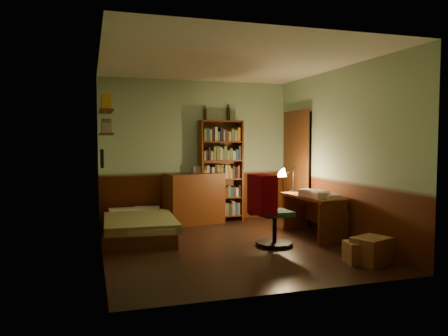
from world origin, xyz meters
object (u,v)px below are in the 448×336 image
object	(u,v)px
dresser	(194,198)
bed	(139,219)
desk	(313,216)
office_chair	(275,215)
mini_stereo	(199,169)
cardboard_box_b	(361,252)
cardboard_box_a	(371,250)
bookshelf	(221,171)
desk_lamp	(293,175)

from	to	relation	value
dresser	bed	bearing A→B (deg)	-156.12
desk	office_chair	bearing A→B (deg)	-159.25
mini_stereo	cardboard_box_b	size ratio (longest dim) A/B	0.63
bed	desk	bearing A→B (deg)	-11.78
desk	cardboard_box_a	distance (m)	1.57
bed	desk	world-z (taller)	desk
mini_stereo	bookshelf	bearing A→B (deg)	-0.19
desk	office_chair	size ratio (longest dim) A/B	1.36
mini_stereo	desk	bearing A→B (deg)	-44.73
desk_lamp	cardboard_box_a	world-z (taller)	desk_lamp
desk	office_chair	xyz separation A→B (m)	(-0.82, -0.39, 0.12)
mini_stereo	cardboard_box_b	bearing A→B (deg)	-63.12
office_chair	cardboard_box_a	bearing A→B (deg)	-60.20
dresser	mini_stereo	distance (m)	0.55
desk_lamp	office_chair	xyz separation A→B (m)	(-0.77, -0.98, -0.49)
bookshelf	desk_lamp	world-z (taller)	bookshelf
desk	mini_stereo	bearing A→B (deg)	125.42
bookshelf	desk	world-z (taller)	bookshelf
dresser	desk_lamp	bearing A→B (deg)	-45.94
bed	mini_stereo	xyz separation A→B (m)	(1.20, 0.92, 0.70)
bookshelf	office_chair	distance (m)	2.11
desk_lamp	cardboard_box_b	size ratio (longest dim) A/B	1.53
dresser	bookshelf	distance (m)	0.72
dresser	cardboard_box_a	xyz separation A→B (m)	(1.50, -3.13, -0.29)
office_chair	cardboard_box_a	world-z (taller)	office_chair
bookshelf	desk_lamp	size ratio (longest dim) A/B	3.30
mini_stereo	dresser	bearing A→B (deg)	-130.55
cardboard_box_a	cardboard_box_b	xyz separation A→B (m)	(-0.11, 0.06, -0.03)
mini_stereo	desk_lamp	size ratio (longest dim) A/B	0.41
dresser	desk	size ratio (longest dim) A/B	0.86
mini_stereo	office_chair	world-z (taller)	mini_stereo
bed	mini_stereo	distance (m)	1.66
dresser	cardboard_box_b	bearing A→B (deg)	-78.50
bookshelf	desk	xyz separation A→B (m)	(1.01, -1.66, -0.61)
bed	desk	distance (m)	2.73
desk_lamp	office_chair	world-z (taller)	desk_lamp
cardboard_box_a	cardboard_box_b	bearing A→B (deg)	152.49
bed	cardboard_box_b	size ratio (longest dim) A/B	5.06
mini_stereo	cardboard_box_a	bearing A→B (deg)	-61.85
cardboard_box_a	office_chair	bearing A→B (deg)	123.19
dresser	cardboard_box_b	size ratio (longest dim) A/B	2.76
dresser	cardboard_box_b	xyz separation A→B (m)	(1.39, -3.08, -0.32)
desk	cardboard_box_a	bearing A→B (deg)	-96.30
dresser	desk	xyz separation A→B (m)	(1.55, -1.57, -0.13)
mini_stereo	office_chair	size ratio (longest dim) A/B	0.26
desk_lamp	dresser	bearing A→B (deg)	146.32
bookshelf	mini_stereo	bearing A→B (deg)	170.68
desk_lamp	cardboard_box_a	bearing A→B (deg)	-90.51
desk	desk_lamp	xyz separation A→B (m)	(-0.05, 0.60, 0.60)
desk	desk_lamp	world-z (taller)	desk_lamp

